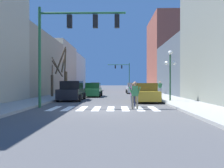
{
  "coord_description": "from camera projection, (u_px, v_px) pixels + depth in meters",
  "views": [
    {
      "loc": [
        0.74,
        -12.75,
        1.63
      ],
      "look_at": [
        0.19,
        22.7,
        1.42
      ],
      "focal_mm": 35.0,
      "sensor_mm": 36.0,
      "label": 1
    }
  ],
  "objects": [
    {
      "name": "ground_plane",
      "position": [
        103.0,
        111.0,
        12.77
      ],
      "size": [
        240.0,
        240.0,
        0.0
      ],
      "primitive_type": "plane",
      "color": "#4C4C4F"
    },
    {
      "name": "sidewalk_left",
      "position": [
        2.0,
        109.0,
        12.86
      ],
      "size": [
        2.93,
        90.0,
        0.15
      ],
      "color": "#9E9E99",
      "rests_on": "ground_plane"
    },
    {
      "name": "sidewalk_right",
      "position": [
        205.0,
        109.0,
        12.68
      ],
      "size": [
        2.93,
        90.0,
        0.15
      ],
      "color": "#9E9E99",
      "rests_on": "ground_plane"
    },
    {
      "name": "building_row_left",
      "position": [
        39.0,
        64.0,
        31.9
      ],
      "size": [
        6.0,
        52.36,
        10.49
      ],
      "color": "#BCB299",
      "rests_on": "ground_plane"
    },
    {
      "name": "building_row_right",
      "position": [
        193.0,
        51.0,
        27.17
      ],
      "size": [
        6.0,
        39.77,
        13.6
      ],
      "color": "gray",
      "rests_on": "ground_plane"
    },
    {
      "name": "crosswalk_stripes",
      "position": [
        104.0,
        109.0,
        13.76
      ],
      "size": [
        6.75,
        2.6,
        0.01
      ],
      "color": "white",
      "rests_on": "ground_plane"
    },
    {
      "name": "traffic_signal_near",
      "position": [
        70.0,
        34.0,
        14.25
      ],
      "size": [
        5.73,
        0.28,
        6.59
      ],
      "color": "#236038",
      "rests_on": "ground_plane"
    },
    {
      "name": "traffic_signal_far",
      "position": [
        123.0,
        71.0,
        54.86
      ],
      "size": [
        5.5,
        0.28,
        6.57
      ],
      "color": "#236038",
      "rests_on": "ground_plane"
    },
    {
      "name": "street_lamp_right_corner",
      "position": [
        170.0,
        65.0,
        18.15
      ],
      "size": [
        0.95,
        0.36,
        4.17
      ],
      "color": "#1E4C2D",
      "rests_on": "sidewalk_right"
    },
    {
      "name": "car_driving_toward_lane",
      "position": [
        145.0,
        93.0,
        18.68
      ],
      "size": [
        2.18,
        4.49,
        1.61
      ],
      "rotation": [
        0.0,
        0.0,
        1.57
      ],
      "color": "#A38423",
      "rests_on": "ground_plane"
    },
    {
      "name": "car_parked_right_near",
      "position": [
        96.0,
        87.0,
        44.83
      ],
      "size": [
        2.06,
        4.31,
        1.67
      ],
      "rotation": [
        0.0,
        0.0,
        1.57
      ],
      "color": "#A38423",
      "rests_on": "ground_plane"
    },
    {
      "name": "car_parked_left_near",
      "position": [
        72.0,
        91.0,
        20.24
      ],
      "size": [
        2.14,
        4.53,
        1.79
      ],
      "rotation": [
        0.0,
        0.0,
        1.57
      ],
      "color": "black",
      "rests_on": "ground_plane"
    },
    {
      "name": "car_parked_left_mid",
      "position": [
        133.0,
        88.0,
        33.45
      ],
      "size": [
        1.97,
        4.11,
        1.63
      ],
      "rotation": [
        0.0,
        0.0,
        1.57
      ],
      "color": "silver",
      "rests_on": "ground_plane"
    },
    {
      "name": "car_parked_right_far",
      "position": [
        93.0,
        90.0,
        25.67
      ],
      "size": [
        1.98,
        4.46,
        1.62
      ],
      "rotation": [
        0.0,
        0.0,
        -1.57
      ],
      "color": "#236B38",
      "rests_on": "ground_plane"
    },
    {
      "name": "pedestrian_near_right_corner",
      "position": [
        160.0,
        86.0,
        29.02
      ],
      "size": [
        0.71,
        0.32,
        1.68
      ],
      "rotation": [
        0.0,
        0.0,
        3.44
      ],
      "color": "#4C4C51",
      "rests_on": "sidewalk_right"
    },
    {
      "name": "pedestrian_on_right_sidewalk",
      "position": [
        133.0,
        93.0,
        14.68
      ],
      "size": [
        0.57,
        0.54,
        1.62
      ],
      "rotation": [
        0.0,
        0.0,
        3.89
      ],
      "color": "#282D47",
      "rests_on": "ground_plane"
    },
    {
      "name": "pedestrian_crossing_street",
      "position": [
        135.0,
        93.0,
        13.39
      ],
      "size": [
        0.74,
        0.26,
        1.7
      ],
      "rotation": [
        0.0,
        0.0,
        6.18
      ],
      "color": "#7A705B",
      "rests_on": "ground_plane"
    },
    {
      "name": "street_tree_left_mid",
      "position": [
        53.0,
        80.0,
        23.74
      ],
      "size": [
        1.34,
        1.35,
        4.28
      ],
      "color": "#473828",
      "rests_on": "sidewalk_left"
    },
    {
      "name": "street_tree_left_near",
      "position": [
        65.0,
        73.0,
        27.5
      ],
      "size": [
        1.45,
        2.51,
        6.05
      ],
      "color": "brown",
      "rests_on": "sidewalk_left"
    }
  ]
}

